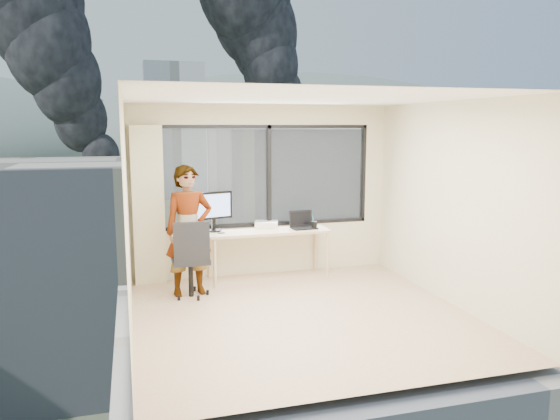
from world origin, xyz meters
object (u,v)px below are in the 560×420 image
object	(u,v)px
game_console	(266,224)
handbag	(305,219)
monitor	(213,211)
chair	(190,257)
person	(189,231)
desk	(268,254)
laptop	(304,221)

from	to	relation	value
game_console	handbag	distance (m)	0.61
monitor	chair	bearing A→B (deg)	-137.09
handbag	person	bearing A→B (deg)	-150.62
person	game_console	distance (m)	1.43
game_console	handbag	bearing A→B (deg)	8.98
chair	game_console	world-z (taller)	chair
monitor	handbag	world-z (taller)	monitor
person	desk	bearing A→B (deg)	11.01
game_console	desk	bearing A→B (deg)	-82.31
desk	person	world-z (taller)	person
desk	chair	world-z (taller)	chair
game_console	chair	bearing A→B (deg)	-131.49
chair	handbag	bearing A→B (deg)	21.11
desk	game_console	world-z (taller)	game_console
laptop	desk	bearing A→B (deg)	169.72
monitor	laptop	distance (m)	1.37
monitor	game_console	bearing A→B (deg)	-6.46
laptop	monitor	bearing A→B (deg)	168.22
person	handbag	xyz separation A→B (m)	(1.86, 0.60, -0.03)
laptop	person	bearing A→B (deg)	-172.23
chair	monitor	xyz separation A→B (m)	(0.42, 0.67, 0.50)
chair	monitor	distance (m)	0.94
desk	chair	xyz separation A→B (m)	(-1.22, -0.55, 0.17)
desk	game_console	distance (m)	0.49
desk	person	xyz separation A→B (m)	(-1.22, -0.43, 0.51)
desk	monitor	xyz separation A→B (m)	(-0.80, 0.12, 0.67)
chair	laptop	size ratio (longest dim) A/B	2.77
desk	handbag	world-z (taller)	handbag
desk	chair	distance (m)	1.35
person	monitor	world-z (taller)	person
monitor	handbag	size ratio (longest dim) A/B	2.12
game_console	handbag	world-z (taller)	handbag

